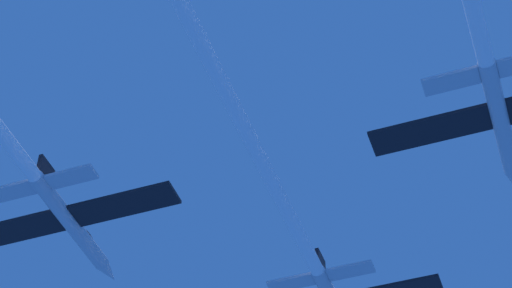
{
  "coord_description": "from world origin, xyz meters",
  "views": [
    {
      "loc": [
        13.85,
        -55.98,
        -39.49
      ],
      "look_at": [
        0.19,
        -17.36,
        0.31
      ],
      "focal_mm": 68.02,
      "sensor_mm": 36.0,
      "label": 1
    }
  ],
  "objects": [
    {
      "name": "jet_lead",
      "position": [
        0.22,
        -10.18,
        -0.28
      ],
      "size": [
        15.13,
        39.2,
        2.51
      ],
      "color": "#B2BAC6"
    },
    {
      "name": "jet_right_wing",
      "position": [
        14.11,
        -23.34,
        0.69
      ],
      "size": [
        15.13,
        37.69,
        2.51
      ],
      "color": "#B2BAC6"
    }
  ]
}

